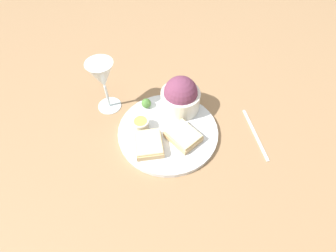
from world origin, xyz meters
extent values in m
plane|color=#93704C|center=(0.00, 0.00, 0.00)|extent=(4.00, 4.00, 0.00)
cylinder|color=silver|center=(0.00, 0.00, 0.01)|extent=(0.29, 0.29, 0.01)
cylinder|color=silver|center=(0.07, -0.06, 0.05)|extent=(0.12, 0.12, 0.06)
sphere|color=#6B334C|center=(0.07, -0.06, 0.08)|extent=(0.10, 0.10, 0.10)
cylinder|color=beige|center=(0.03, 0.07, 0.03)|extent=(0.05, 0.05, 0.03)
cylinder|color=tan|center=(0.03, 0.07, 0.04)|extent=(0.04, 0.04, 0.01)
cube|color=tan|center=(-0.04, -0.03, 0.02)|extent=(0.11, 0.10, 0.02)
cube|color=beige|center=(-0.04, -0.03, 0.04)|extent=(0.10, 0.10, 0.01)
cube|color=tan|center=(-0.04, 0.07, 0.02)|extent=(0.10, 0.09, 0.02)
cube|color=beige|center=(-0.04, 0.07, 0.04)|extent=(0.09, 0.08, 0.01)
cylinder|color=silver|center=(0.16, 0.14, 0.00)|extent=(0.07, 0.07, 0.01)
cylinder|color=silver|center=(0.16, 0.14, 0.05)|extent=(0.01, 0.01, 0.08)
cone|color=silver|center=(0.16, 0.14, 0.13)|extent=(0.08, 0.08, 0.09)
sphere|color=#477533|center=(0.11, 0.04, 0.03)|extent=(0.03, 0.03, 0.03)
cube|color=silver|center=(-0.09, -0.24, 0.00)|extent=(0.19, 0.03, 0.01)
camera|label=1|loc=(-0.44, 0.15, 0.63)|focal=28.00mm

